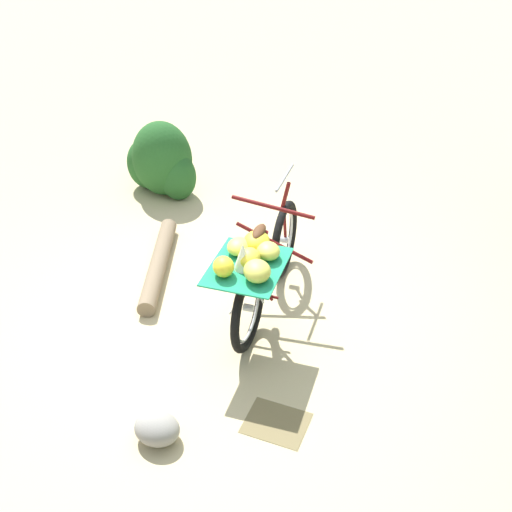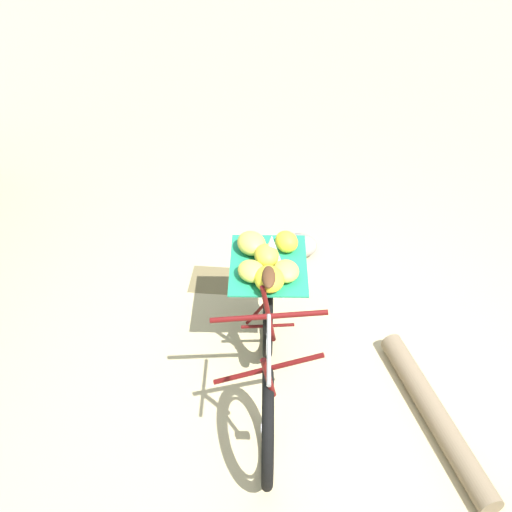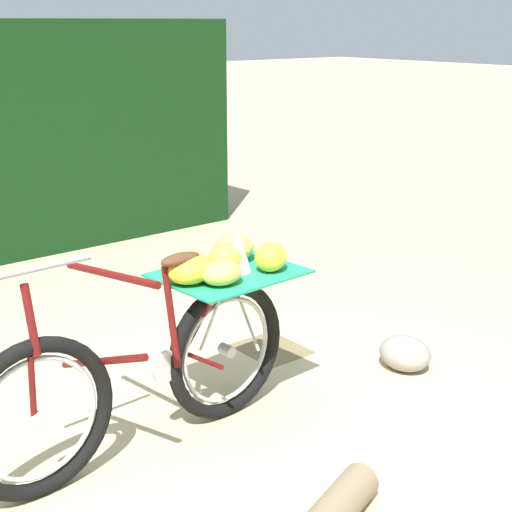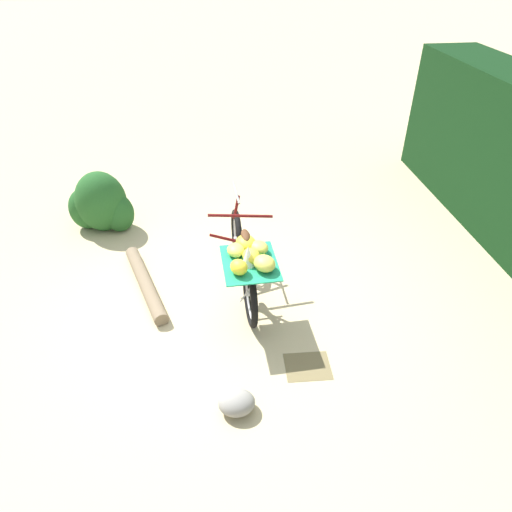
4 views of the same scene
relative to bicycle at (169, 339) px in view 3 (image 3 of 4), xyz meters
The scene contains 4 objects.
ground_plane 0.59m from the bicycle, 161.13° to the right, with size 60.00×60.00×0.00m, color #C6B284.
bicycle is the anchor object (origin of this frame).
path_stone 1.57m from the bicycle, 96.68° to the right, with size 0.32×0.27×0.20m, color gray.
leaf_litter_patch 1.30m from the bicycle, 63.50° to the right, with size 0.44×0.36×0.01m, color olive.
Camera 3 is at (-2.67, 1.84, 1.97)m, focal length 54.01 mm.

